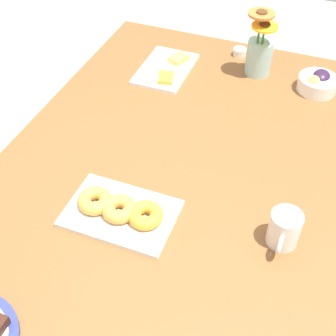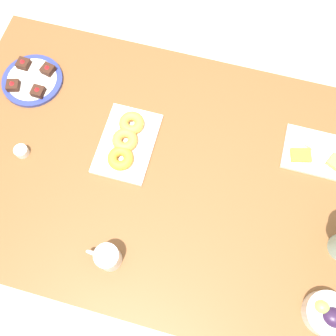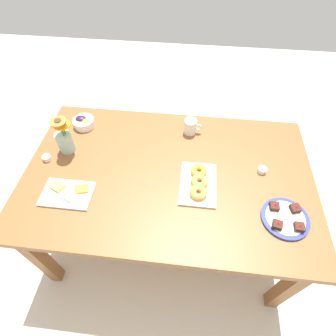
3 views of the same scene
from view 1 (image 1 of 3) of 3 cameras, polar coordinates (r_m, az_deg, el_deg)
ground_plane at (r=1.90m, az=-0.00°, el=-17.03°), size 6.00×6.00×0.00m
dining_table at (r=1.36m, az=-0.00°, el=-3.76°), size 1.60×1.00×0.74m
coffee_mug at (r=1.16m, az=13.98°, el=-7.22°), size 0.11×0.08×0.10m
grape_bowl at (r=1.69m, az=17.79°, el=9.89°), size 0.13×0.13×0.07m
cheese_platter at (r=1.72m, az=-0.23°, el=12.01°), size 0.26×0.17×0.03m
croissant_platter at (r=1.20m, az=-5.86°, el=-5.20°), size 0.19×0.28×0.05m
jam_cup_berry at (r=1.83m, az=8.72°, el=13.83°), size 0.05×0.05×0.03m
flower_vase at (r=1.70m, az=11.10°, el=13.63°), size 0.11×0.11×0.24m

